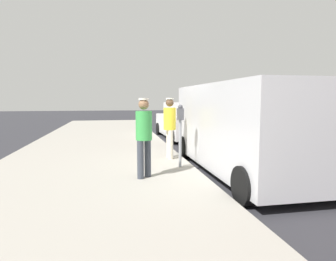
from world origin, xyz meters
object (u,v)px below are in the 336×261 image
parking_meter_near (180,125)px  parked_sedan_behind (184,122)px  pedestrian_in_green (144,133)px  parked_van (244,126)px  pedestrian_in_yellow (170,124)px

parking_meter_near → parked_sedan_behind: (-1.60, -6.19, -0.43)m
pedestrian_in_green → parked_van: size_ratio=0.32×
pedestrian_in_green → parked_van: bearing=-167.9°
parking_meter_near → parked_sedan_behind: parking_meter_near is taller
parking_meter_near → pedestrian_in_yellow: 1.08m
parking_meter_near → parked_sedan_behind: size_ratio=0.34×
parking_meter_near → pedestrian_in_yellow: pedestrian_in_yellow is taller
parking_meter_near → parked_van: bearing=168.6°
pedestrian_in_green → parked_sedan_behind: pedestrian_in_green is taller
parked_sedan_behind → parking_meter_near: bearing=75.5°
pedestrian_in_green → parked_sedan_behind: 7.48m
parked_van → parked_sedan_behind: parked_van is taller
pedestrian_in_yellow → pedestrian_in_green: (0.91, 1.91, -0.01)m
parked_van → parked_sedan_behind: (-0.10, -6.50, -0.41)m
pedestrian_in_green → parked_van: (-2.46, -0.53, 0.05)m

